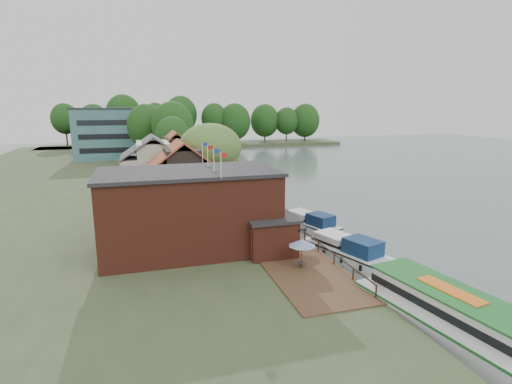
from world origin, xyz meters
TOP-DOWN VIEW (x-y plane):
  - ground at (0.00, 0.00)m, footprint 260.00×260.00m
  - land_bank at (-30.00, 35.00)m, footprint 50.00×140.00m
  - quay_deck at (-8.00, 10.00)m, footprint 6.00×50.00m
  - quay_rail at (-5.30, 10.50)m, footprint 0.20×49.00m
  - pub at (-14.00, -1.00)m, footprint 20.00×11.00m
  - hotel_block at (-22.00, 70.00)m, footprint 25.40×12.40m
  - cottage_a at (-15.00, 14.00)m, footprint 8.60×7.60m
  - cottage_b at (-18.00, 24.00)m, footprint 9.60×8.60m
  - cottage_c at (-14.00, 33.00)m, footprint 7.60×7.60m
  - willow at (-10.50, 19.00)m, footprint 8.60×8.60m
  - umbrella_0 at (-8.13, -7.92)m, footprint 2.18×2.18m
  - umbrella_1 at (-7.00, -3.22)m, footprint 2.45×2.45m
  - umbrella_2 at (-7.90, -0.37)m, footprint 1.94×1.94m
  - umbrella_3 at (-6.55, 2.82)m, footprint 1.95×1.95m
  - umbrella_4 at (-8.21, 4.68)m, footprint 2.01×2.01m
  - umbrella_5 at (-7.28, 7.75)m, footprint 2.23×2.23m
  - cruiser_0 at (-2.48, -4.88)m, footprint 6.21×10.43m
  - cruiser_1 at (-2.01, 4.19)m, footprint 5.70×9.64m
  - cruiser_2 at (-2.73, 14.60)m, footprint 5.63×9.82m
  - cruiser_3 at (-2.46, 25.99)m, footprint 6.41×10.57m
  - tour_boat at (-2.63, -18.38)m, footprint 6.18×14.49m
  - swan at (-4.29, -12.62)m, footprint 0.44×0.44m
  - bank_tree_0 at (-13.59, 42.19)m, footprint 6.62×6.62m
  - bank_tree_1 at (-12.85, 49.10)m, footprint 8.69×8.69m
  - bank_tree_2 at (-17.94, 56.36)m, footprint 8.36×8.36m
  - bank_tree_3 at (-15.70, 78.37)m, footprint 8.65×8.65m
  - bank_tree_4 at (-14.71, 84.45)m, footprint 6.12×6.12m
  - bank_tree_5 at (-14.25, 92.71)m, footprint 6.84×6.84m

SIDE VIEW (x-z plane):
  - ground at x=0.00m, z-range 0.00..0.00m
  - swan at x=-4.29m, z-range 0.00..0.44m
  - land_bank at x=-30.00m, z-range 0.00..1.00m
  - quay_deck at x=-8.00m, z-range 1.00..1.10m
  - cruiser_1 at x=-2.01m, z-range 0.00..2.20m
  - cruiser_2 at x=-2.73m, z-range 0.00..2.24m
  - cruiser_0 at x=-2.48m, z-range 0.00..2.41m
  - cruiser_3 at x=-2.46m, z-range 0.00..2.45m
  - quay_rail at x=-5.30m, z-range 1.00..2.00m
  - tour_boat at x=-2.63m, z-range 0.00..3.06m
  - umbrella_0 at x=-8.13m, z-range 1.10..3.48m
  - umbrella_1 at x=-7.00m, z-range 1.10..3.48m
  - umbrella_2 at x=-7.90m, z-range 1.10..3.48m
  - umbrella_3 at x=-6.55m, z-range 1.10..3.48m
  - umbrella_4 at x=-8.21m, z-range 1.10..3.48m
  - umbrella_5 at x=-7.28m, z-range 1.10..3.48m
  - pub at x=-14.00m, z-range 1.00..8.30m
  - cottage_a at x=-15.00m, z-range 1.00..9.50m
  - cottage_b at x=-18.00m, z-range 1.00..9.50m
  - cottage_c at x=-14.00m, z-range 1.00..9.50m
  - willow at x=-10.50m, z-range 1.00..11.43m
  - bank_tree_0 at x=-13.59m, z-range 1.00..11.79m
  - bank_tree_4 at x=-14.71m, z-range 1.00..13.00m
  - hotel_block at x=-22.00m, z-range 1.00..13.30m
  - bank_tree_3 at x=-15.70m, z-range 1.00..13.47m
  - bank_tree_2 at x=-17.94m, z-range 1.00..14.17m
  - bank_tree_1 at x=-12.85m, z-range 1.00..14.65m
  - bank_tree_5 at x=-14.25m, z-range 1.00..14.73m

